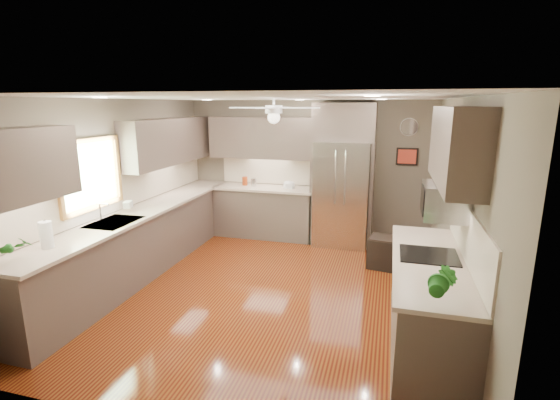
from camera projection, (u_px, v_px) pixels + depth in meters
The scene contains 26 objects.
floor at pixel (268, 290), 5.44m from camera, with size 5.00×5.00×0.00m, color #441109.
ceiling at pixel (267, 98), 4.86m from camera, with size 5.00×5.00×0.00m, color white.
wall_back at pixel (307, 169), 7.50m from camera, with size 4.50×4.50×0.00m, color #655B4D.
wall_front at pixel (162, 278), 2.80m from camera, with size 4.50×4.50×0.00m, color #655B4D.
wall_left at pixel (116, 189), 5.73m from camera, with size 5.00×5.00×0.00m, color #655B4D.
wall_right at pixel (458, 211), 4.57m from camera, with size 5.00×5.00×0.00m, color #655B4D.
canister_a at pixel (245, 181), 7.61m from camera, with size 0.10×0.10×0.16m, color #8E310F.
canister_b at pixel (254, 183), 7.51m from camera, with size 0.10×0.10×0.16m, color silver.
soap_bottle at pixel (129, 204), 5.74m from camera, with size 0.10×0.10×0.21m, color white.
potted_plant_left at pixel (18, 246), 3.91m from camera, with size 0.16×0.11×0.31m, color #1D621C.
potted_plant_right at pixel (443, 283), 3.03m from camera, with size 0.20×0.16×0.37m, color #1D621C.
bowl at pixel (289, 187), 7.32m from camera, with size 0.22×0.22×0.05m, color beige.
left_run at pixel (144, 239), 5.97m from camera, with size 0.65×4.70×1.45m.
back_run at pixel (265, 211), 7.58m from camera, with size 1.85×0.65×1.45m.
uppers at pixel (233, 143), 5.86m from camera, with size 4.50×4.70×0.95m.
window at pixel (90, 174), 5.18m from camera, with size 0.05×1.12×0.92m.
sink at pixel (114, 224), 5.26m from camera, with size 0.50×0.70×0.32m.
refrigerator at pixel (343, 178), 7.01m from camera, with size 1.06×0.75×2.45m.
right_run at pixel (428, 302), 4.08m from camera, with size 0.70×2.20×1.45m.
microwave at pixel (444, 201), 4.06m from camera, with size 0.43×0.55×0.34m.
ceiling_fan at pixel (274, 112), 5.18m from camera, with size 1.18×1.18×0.32m.
recessed_lights at pixel (273, 99), 5.25m from camera, with size 2.84×3.14×0.01m.
wall_clock at pixel (409, 127), 6.85m from camera, with size 0.30×0.03×0.30m.
framed_print at pixel (407, 157), 6.96m from camera, with size 0.36×0.03×0.30m.
stool at pixel (383, 252), 6.16m from camera, with size 0.48×0.48×0.48m.
paper_towel at pixel (46, 235), 4.26m from camera, with size 0.13×0.13×0.32m.
Camera 1 is at (1.48, -4.79, 2.42)m, focal length 26.00 mm.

